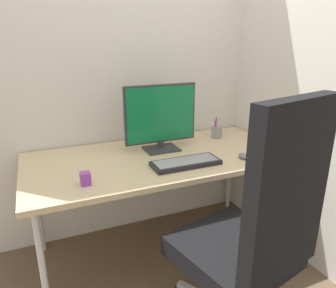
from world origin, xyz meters
TOP-DOWN VIEW (x-y plane):
  - ground_plane at (0.00, 0.00)m, footprint 8.00×8.00m
  - wall_back at (0.00, 0.43)m, footprint 2.86×0.04m
  - wall_side_right at (0.86, -0.17)m, footprint 0.04×2.00m
  - desk at (0.00, 0.00)m, footprint 1.66×0.80m
  - office_chair at (0.13, -0.78)m, footprint 0.64×0.64m
  - monitor at (0.04, 0.11)m, footprint 0.48×0.17m
  - keyboard at (0.07, -0.20)m, footprint 0.40×0.16m
  - mouse at (0.45, -0.25)m, footprint 0.06×0.08m
  - pen_holder at (0.52, 0.19)m, footprint 0.08×0.08m
  - notebook at (0.71, -0.20)m, footprint 0.20×0.24m
  - desk_clamp_accessory at (-0.51, -0.24)m, footprint 0.05×0.05m

SIDE VIEW (x-z plane):
  - ground_plane at x=0.00m, z-range 0.00..0.00m
  - office_chair at x=0.13m, z-range -0.01..1.20m
  - desk at x=0.00m, z-range 0.31..1.02m
  - notebook at x=0.71m, z-range 0.71..0.73m
  - keyboard at x=0.07m, z-range 0.71..0.73m
  - mouse at x=0.45m, z-range 0.71..0.74m
  - desk_clamp_accessory at x=-0.51m, z-range 0.71..0.77m
  - pen_holder at x=0.52m, z-range 0.67..0.83m
  - monitor at x=0.04m, z-range 0.71..1.14m
  - wall_back at x=0.00m, z-range 0.00..2.80m
  - wall_side_right at x=0.86m, z-range 0.00..2.80m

